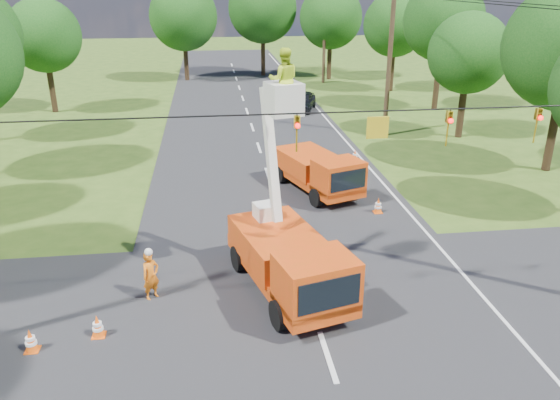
{
  "coord_description": "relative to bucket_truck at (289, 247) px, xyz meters",
  "views": [
    {
      "loc": [
        -2.85,
        -11.86,
        9.55
      ],
      "look_at": [
        -0.64,
        5.14,
        2.6
      ],
      "focal_mm": 35.0,
      "sensor_mm": 36.0,
      "label": 1
    }
  ],
  "objects": [
    {
      "name": "ground",
      "position": [
        0.58,
        16.55,
        -1.66
      ],
      "size": [
        140.0,
        140.0,
        0.0
      ],
      "primitive_type": "plane",
      "color": "#335118",
      "rests_on": "ground"
    },
    {
      "name": "road_main",
      "position": [
        0.58,
        16.55,
        -1.66
      ],
      "size": [
        12.0,
        100.0,
        0.06
      ],
      "primitive_type": "cube",
      "color": "black",
      "rests_on": "ground"
    },
    {
      "name": "road_cross",
      "position": [
        0.58,
        -1.45,
        -1.66
      ],
      "size": [
        56.0,
        10.0,
        0.07
      ],
      "primitive_type": "cube",
      "color": "black",
      "rests_on": "ground"
    },
    {
      "name": "edge_line",
      "position": [
        6.18,
        16.55,
        -1.66
      ],
      "size": [
        0.12,
        90.0,
        0.02
      ],
      "primitive_type": "cube",
      "color": "silver",
      "rests_on": "ground"
    },
    {
      "name": "bucket_truck",
      "position": [
        0.0,
        0.0,
        0.0
      ],
      "size": [
        3.65,
        6.32,
        7.76
      ],
      "rotation": [
        0.0,
        0.0,
        0.26
      ],
      "color": "red",
      "rests_on": "ground"
    },
    {
      "name": "second_truck",
      "position": [
        2.7,
        8.82,
        -0.57
      ],
      "size": [
        3.79,
        5.95,
        2.1
      ],
      "rotation": [
        0.0,
        0.0,
        0.34
      ],
      "color": "red",
      "rests_on": "ground"
    },
    {
      "name": "ground_worker",
      "position": [
        -4.4,
        0.21,
        -0.84
      ],
      "size": [
        0.71,
        0.69,
        1.65
      ],
      "primitive_type": "imported",
      "rotation": [
        0.0,
        0.0,
        0.7
      ],
      "color": "#FB5015",
      "rests_on": "ground"
    },
    {
      "name": "distant_car",
      "position": [
        4.91,
        26.45,
        -0.94
      ],
      "size": [
        3.05,
        4.6,
        1.46
      ],
      "primitive_type": "imported",
      "rotation": [
        0.0,
        0.0,
        -0.34
      ],
      "color": "black",
      "rests_on": "ground"
    },
    {
      "name": "traffic_cone_2",
      "position": [
        1.12,
        3.3,
        -1.3
      ],
      "size": [
        0.38,
        0.38,
        0.71
      ],
      "color": "#FF5B0D",
      "rests_on": "ground"
    },
    {
      "name": "traffic_cone_3",
      "position": [
        4.2,
        8.38,
        -1.3
      ],
      "size": [
        0.38,
        0.38,
        0.71
      ],
      "color": "#FF5B0D",
      "rests_on": "ground"
    },
    {
      "name": "traffic_cone_4",
      "position": [
        -5.76,
        -1.68,
        -1.3
      ],
      "size": [
        0.38,
        0.38,
        0.71
      ],
      "color": "#FF5B0D",
      "rests_on": "ground"
    },
    {
      "name": "traffic_cone_5",
      "position": [
        -7.46,
        -2.14,
        -1.3
      ],
      "size": [
        0.38,
        0.38,
        0.71
      ],
      "color": "#FF5B0D",
      "rests_on": "ground"
    },
    {
      "name": "traffic_cone_7",
      "position": [
        5.68,
        13.2,
        -1.3
      ],
      "size": [
        0.38,
        0.38,
        0.71
      ],
      "color": "#FF5B0D",
      "rests_on": "ground"
    },
    {
      "name": "traffic_cone_8",
      "position": [
        4.83,
        5.98,
        -1.3
      ],
      "size": [
        0.38,
        0.38,
        0.71
      ],
      "color": "#FF5B0D",
      "rests_on": "ground"
    },
    {
      "name": "pole_right_mid",
      "position": [
        9.08,
        18.55,
        3.44
      ],
      "size": [
        1.8,
        0.3,
        10.0
      ],
      "color": "#4C3823",
      "rests_on": "ground"
    },
    {
      "name": "pole_right_far",
      "position": [
        9.08,
        38.55,
        3.44
      ],
      "size": [
        1.8,
        0.3,
        10.0
      ],
      "color": "#4C3823",
      "rests_on": "ground"
    },
    {
      "name": "signal_span",
      "position": [
        2.8,
        -1.46,
        4.22
      ],
      "size": [
        18.0,
        0.29,
        1.07
      ],
      "color": "black",
      "rests_on": "ground"
    },
    {
      "name": "tree_left_f",
      "position": [
        -14.22,
        28.55,
        4.02
      ],
      "size": [
        5.4,
        5.4,
        8.4
      ],
      "color": "#382616",
      "rests_on": "ground"
    },
    {
      "name": "tree_right_c",
      "position": [
        13.78,
        17.55,
        3.65
      ],
      "size": [
        5.0,
        5.0,
        7.83
      ],
      "color": "#382616",
      "rests_on": "ground"
    },
    {
      "name": "tree_right_d",
      "position": [
        15.38,
        25.55,
        5.01
      ],
      "size": [
        6.0,
        6.0,
        9.7
      ],
      "color": "#382616",
      "rests_on": "ground"
    },
    {
      "name": "tree_right_e",
      "position": [
        14.38,
        33.55,
        4.15
      ],
      "size": [
        5.6,
        5.6,
        8.63
      ],
      "color": "#382616",
      "rests_on": "ground"
    },
    {
      "name": "tree_far_a",
      "position": [
        -4.42,
        41.55,
        4.53
      ],
      "size": [
        6.6,
        6.6,
        9.5
      ],
      "color": "#382616",
      "rests_on": "ground"
    },
    {
      "name": "tree_far_b",
      "position": [
        3.58,
        43.55,
        5.14
      ],
      "size": [
        7.0,
        7.0,
        10.32
      ],
      "color": "#382616",
      "rests_on": "ground"
    },
    {
      "name": "tree_far_c",
      "position": [
        10.08,
        40.55,
        4.4
      ],
      "size": [
        6.2,
        6.2,
        9.18
      ],
      "color": "#382616",
      "rests_on": "ground"
    }
  ]
}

